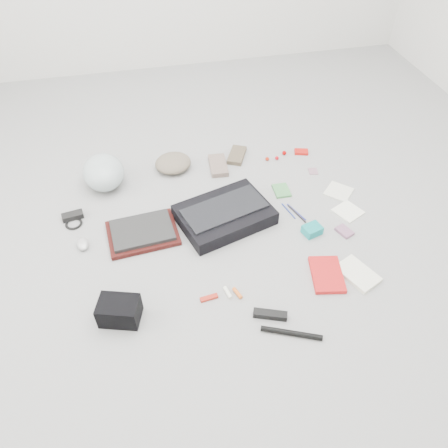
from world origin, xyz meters
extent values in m
plane|color=gray|center=(0.00, 0.00, 0.00)|extent=(4.00, 4.00, 0.00)
cube|color=black|center=(0.02, 0.08, 0.04)|extent=(0.55, 0.46, 0.08)
cube|color=black|center=(0.02, 0.08, 0.08)|extent=(0.47, 0.31, 0.01)
cube|color=#3C100E|center=(-0.42, 0.06, 0.01)|extent=(0.38, 0.29, 0.02)
cube|color=black|center=(-0.42, 0.06, 0.03)|extent=(0.33, 0.25, 0.02)
ellipsoid|color=silver|center=(-0.59, 0.53, 0.09)|extent=(0.27, 0.32, 0.18)
ellipsoid|color=#726553|center=(-0.18, 0.59, 0.04)|extent=(0.28, 0.27, 0.08)
cube|color=#7E685C|center=(0.09, 0.54, 0.02)|extent=(0.12, 0.21, 0.03)
cube|color=brown|center=(0.22, 0.62, 0.01)|extent=(0.16, 0.20, 0.03)
cube|color=black|center=(-0.78, 0.28, 0.02)|extent=(0.12, 0.07, 0.03)
torus|color=black|center=(-0.77, 0.22, 0.01)|extent=(0.12, 0.12, 0.01)
ellipsoid|color=#B1B1B1|center=(-0.72, 0.05, 0.02)|extent=(0.08, 0.10, 0.04)
cube|color=black|center=(-0.56, -0.42, 0.06)|extent=(0.20, 0.17, 0.11)
cube|color=#A42013|center=(-0.16, -0.41, 0.01)|extent=(0.09, 0.03, 0.01)
cylinder|color=white|center=(-0.07, -0.40, 0.01)|extent=(0.03, 0.07, 0.02)
cylinder|color=orange|center=(-0.03, -0.41, 0.01)|extent=(0.04, 0.07, 0.02)
cube|color=black|center=(0.08, -0.56, 0.01)|extent=(0.15, 0.09, 0.03)
cylinder|color=black|center=(0.14, -0.67, 0.01)|extent=(0.25, 0.13, 0.02)
cube|color=red|center=(0.41, -0.40, 0.01)|extent=(0.18, 0.24, 0.02)
cube|color=silver|center=(0.55, -0.43, 0.01)|extent=(0.20, 0.23, 0.02)
cube|color=#438647|center=(0.39, 0.24, 0.01)|extent=(0.09, 0.12, 0.01)
cylinder|color=navy|center=(0.38, 0.07, 0.00)|extent=(0.04, 0.13, 0.01)
cylinder|color=black|center=(0.42, 0.03, 0.00)|extent=(0.06, 0.15, 0.01)
cylinder|color=navy|center=(0.42, 0.05, 0.00)|extent=(0.06, 0.15, 0.01)
cube|color=teal|center=(0.44, -0.12, 0.02)|extent=(0.11, 0.10, 0.05)
cube|color=#915F7E|center=(0.61, -0.15, 0.01)|extent=(0.09, 0.10, 0.02)
cube|color=silver|center=(0.72, 0.16, 0.00)|extent=(0.20, 0.20, 0.01)
cube|color=white|center=(0.70, -0.01, 0.00)|extent=(0.18, 0.18, 0.01)
sphere|color=#B61D07|center=(0.40, 0.54, 0.01)|extent=(0.03, 0.03, 0.02)
sphere|color=#B8060F|center=(0.46, 0.54, 0.01)|extent=(0.02, 0.02, 0.02)
sphere|color=#9D0000|center=(0.52, 0.58, 0.01)|extent=(0.03, 0.03, 0.03)
cube|color=red|center=(0.64, 0.57, 0.01)|extent=(0.10, 0.08, 0.02)
cube|color=gray|center=(0.64, 0.37, 0.00)|extent=(0.06, 0.07, 0.00)
camera|label=1|loc=(-0.36, -1.57, 1.64)|focal=35.00mm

